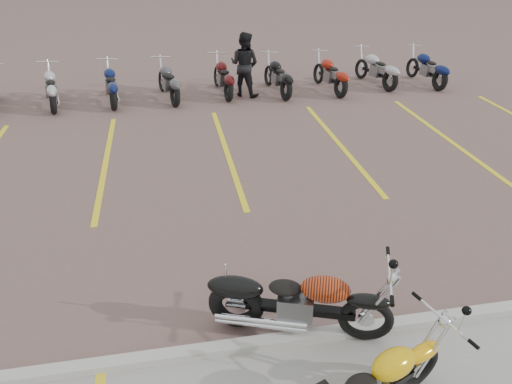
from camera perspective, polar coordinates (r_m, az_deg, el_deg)
ground at (r=8.04m, az=0.51°, el=-6.85°), size 100.00×100.00×0.00m
curb at (r=6.51m, az=4.04°, el=-16.44°), size 60.00×0.18×0.12m
parking_stripes at (r=11.50m, az=-3.34°, el=4.55°), size 38.00×5.50×0.01m
flame_cruiser at (r=6.38m, az=4.51°, el=-12.50°), size 2.23×0.93×0.96m
person_b at (r=15.29m, az=-1.32°, el=14.37°), size 1.16×1.11×1.88m
bg_bike_row at (r=15.25m, az=-6.99°, el=12.63°), size 15.77×2.07×1.10m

